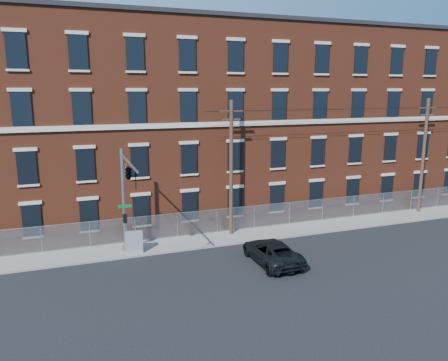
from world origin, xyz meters
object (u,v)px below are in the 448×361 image
object	(u,v)px
pickup_truck	(272,252)
utility_pole_near	(231,166)
utility_cabinet	(134,242)
traffic_signal_mast	(127,182)

from	to	relation	value
pickup_truck	utility_pole_near	bearing A→B (deg)	-85.22
pickup_truck	utility_cabinet	xyz separation A→B (m)	(-8.00, 4.52, 0.11)
traffic_signal_mast	pickup_truck	xyz separation A→B (m)	(8.52, -2.50, -4.67)
traffic_signal_mast	utility_pole_near	world-z (taller)	utility_pole_near
utility_pole_near	pickup_truck	size ratio (longest dim) A/B	1.93
utility_pole_near	utility_cabinet	bearing A→B (deg)	-169.40
traffic_signal_mast	pickup_truck	size ratio (longest dim) A/B	1.35
utility_pole_near	traffic_signal_mast	bearing A→B (deg)	-156.86
pickup_truck	utility_cabinet	size ratio (longest dim) A/B	3.65
traffic_signal_mast	utility_cabinet	xyz separation A→B (m)	(0.52, 2.02, -4.56)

